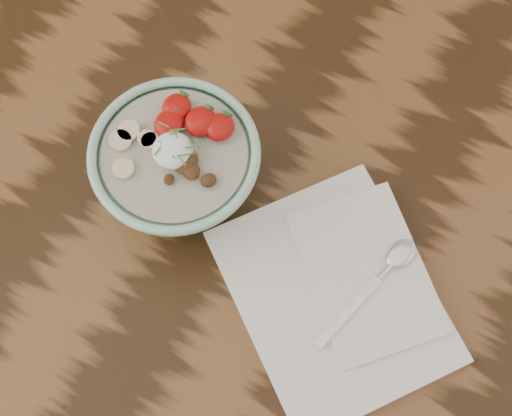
{
  "coord_description": "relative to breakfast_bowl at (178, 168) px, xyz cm",
  "views": [
    {
      "loc": [
        20.16,
        -31.78,
        162.29
      ],
      "look_at": [
        6.09,
        -6.39,
        87.13
      ],
      "focal_mm": 50.0,
      "sensor_mm": 36.0,
      "label": 1
    }
  ],
  "objects": [
    {
      "name": "table",
      "position": [
        5.94,
        4.65,
        -16.29
      ],
      "size": [
        160.0,
        90.0,
        75.0
      ],
      "color": "black",
      "rests_on": "ground"
    },
    {
      "name": "breakfast_bowl",
      "position": [
        0.0,
        0.0,
        0.0
      ],
      "size": [
        20.63,
        20.63,
        13.39
      ],
      "rotation": [
        0.0,
        0.0,
        -0.28
      ],
      "color": "#98CDB1",
      "rests_on": "table"
    },
    {
      "name": "napkin",
      "position": [
        24.51,
        -2.46,
        -6.25
      ],
      "size": [
        36.74,
        35.56,
        1.76
      ],
      "rotation": [
        0.0,
        0.0,
        -0.63
      ],
      "color": "white",
      "rests_on": "table"
    },
    {
      "name": "spoon",
      "position": [
        28.38,
        2.59,
        -4.83
      ],
      "size": [
        6.52,
        18.23,
        0.96
      ],
      "rotation": [
        0.0,
        0.0,
        -0.25
      ],
      "color": "silver",
      "rests_on": "napkin"
    }
  ]
}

